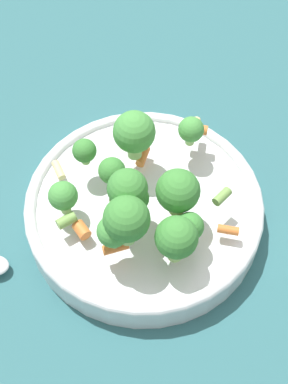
{
  "coord_description": "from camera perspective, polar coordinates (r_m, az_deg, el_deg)",
  "views": [
    {
      "loc": [
        -0.16,
        -0.29,
        0.55
      ],
      "look_at": [
        0.0,
        0.0,
        0.06
      ],
      "focal_mm": 50.0,
      "sensor_mm": 36.0,
      "label": 1
    }
  ],
  "objects": [
    {
      "name": "pasta_salad",
      "position": [
        0.55,
        -0.25,
        0.2
      ],
      "size": [
        0.21,
        0.19,
        0.09
      ],
      "color": "#8CB766",
      "rests_on": "bowl"
    },
    {
      "name": "ground_plane",
      "position": [
        0.64,
        0.0,
        -2.85
      ],
      "size": [
        3.0,
        3.0,
        0.0
      ],
      "primitive_type": "plane",
      "color": "#2D6066"
    },
    {
      "name": "bowl",
      "position": [
        0.62,
        0.0,
        -1.75
      ],
      "size": [
        0.27,
        0.27,
        0.04
      ],
      "color": "silver",
      "rests_on": "ground_plane"
    }
  ]
}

